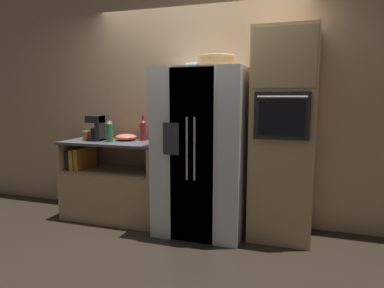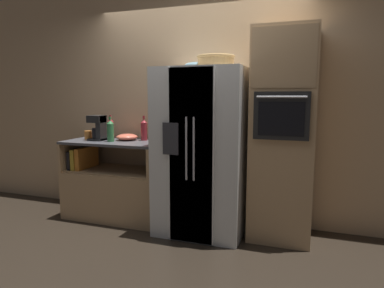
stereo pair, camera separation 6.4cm
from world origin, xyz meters
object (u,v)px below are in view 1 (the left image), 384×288
fruit_bowl (196,65)px  refrigerator (203,151)px  wall_oven (283,136)px  mug (87,135)px  bottle_wide (109,131)px  wicker_basket (216,61)px  coffee_maker (97,127)px  bottle_tall (143,130)px  bottle_short (110,129)px  mixing_bowl (126,137)px

fruit_bowl → refrigerator: bearing=-26.0°
wall_oven → mug: (-2.32, -0.04, -0.08)m
refrigerator → bottle_wide: size_ratio=5.99×
wicker_basket → bottle_wide: (-1.27, 0.03, -0.75)m
fruit_bowl → coffee_maker: bearing=-178.6°
bottle_tall → coffee_maker: 0.55m
bottle_wide → mug: bearing=166.8°
bottle_short → mixing_bowl: (0.25, -0.04, -0.09)m
mixing_bowl → wicker_basket: bearing=-10.1°
coffee_maker → fruit_bowl: bearing=1.4°
bottle_tall → mug: 0.71m
bottle_short → bottle_wide: bottle_short is taller
bottle_wide → refrigerator: bearing=1.4°
bottle_tall → bottle_short: 0.45m
refrigerator → bottle_wide: refrigerator is taller
mug → wicker_basket: bearing=-4.1°
wicker_basket → mixing_bowl: (-1.16, 0.21, -0.84)m
bottle_wide → fruit_bowl: bearing=4.2°
wall_oven → mixing_bowl: 1.83m
wall_oven → fruit_bowl: bearing=-176.9°
wall_oven → bottle_short: wall_oven is taller
bottle_short → mug: 0.28m
fruit_bowl → bottle_tall: bearing=167.8°
refrigerator → bottle_wide: (-1.12, -0.03, 0.19)m
wall_oven → fruit_bowl: size_ratio=9.02×
fruit_bowl → bottle_wide: (-1.03, -0.08, -0.72)m
wall_oven → bottle_short: size_ratio=7.17×
fruit_bowl → mixing_bowl: (-0.91, 0.10, -0.81)m
fruit_bowl → bottle_short: bearing=173.1°
fruit_bowl → coffee_maker: size_ratio=0.79×
bottle_wide → coffee_maker: bearing=167.0°
wall_oven → coffee_maker: (-2.14, -0.08, 0.03)m
refrigerator → wall_oven: bearing=6.7°
bottle_short → fruit_bowl: bearing=-6.9°
wicker_basket → mixing_bowl: wicker_basket is taller
mug → mixing_bowl: mug is taller
wall_oven → bottle_short: 2.08m
mixing_bowl → wall_oven: bearing=-1.5°
wicker_basket → coffee_maker: bearing=177.0°
bottle_short → mixing_bowl: 0.27m
bottle_tall → refrigerator: bearing=-14.0°
refrigerator → bottle_short: 1.28m
fruit_bowl → bottle_tall: size_ratio=0.80×
wicker_basket → bottle_short: 1.61m
refrigerator → fruit_bowl: bearing=154.0°
wicker_basket → bottle_tall: 1.24m
mixing_bowl → coffee_maker: 0.36m
wicker_basket → fruit_bowl: size_ratio=1.62×
wicker_basket → bottle_short: (-1.41, 0.25, -0.75)m
refrigerator → bottle_short: (-1.26, 0.19, 0.19)m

